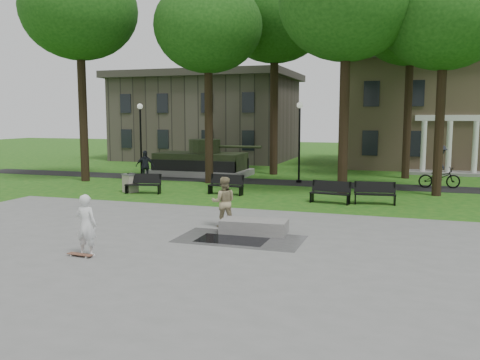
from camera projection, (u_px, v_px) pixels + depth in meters
The scene contains 26 objects.
ground at pixel (218, 223), 18.70m from camera, with size 120.00×120.00×0.00m, color #154F12.
plaza at pixel (154, 258), 13.98m from camera, with size 22.00×16.00×0.02m, color gray.
footpath at pixel (289, 183), 30.01m from camera, with size 44.00×2.60×0.01m, color black.
building_right at pixel (455, 111), 39.57m from camera, with size 17.00×12.00×8.60m.
building_left at pixel (207, 120), 46.64m from camera, with size 15.00×10.00×7.20m, color #4C443D.
tree_0 at pixel (79, 11), 29.65m from camera, with size 6.80×6.80×12.97m.
tree_1 at pixel (208, 27), 28.88m from camera, with size 6.20×6.20×11.63m.
tree_2 at pixel (347, 3), 24.47m from camera, with size 6.60×6.60×12.16m.
tree_3 at pixel (445, 17), 24.11m from camera, with size 6.00×6.00×11.19m.
tree_4 at pixel (275, 16), 33.11m from camera, with size 7.20×7.20×13.50m.
tree_5 at pixel (411, 22), 31.04m from camera, with size 6.40×6.40×12.44m.
lamp_left at pixel (141, 134), 33.04m from camera, with size 0.36×0.36×4.73m.
lamp_mid at pixel (299, 135), 29.79m from camera, with size 0.36×0.36×4.73m.
tank_monument at pixel (201, 162), 33.79m from camera, with size 7.45×3.40×2.40m.
puddle at pixel (232, 240), 16.03m from camera, with size 2.20×1.20×0.00m, color black.
concrete_block at pixel (254, 226), 16.96m from camera, with size 2.20×1.00×0.45m, color gray.
skateboard at pixel (80, 255), 14.13m from camera, with size 0.78×0.20×0.07m, color brown.
skateboarder at pixel (86, 225), 14.12m from camera, with size 0.64×0.42×1.74m, color white.
friend_watching at pixel (224, 202), 17.83m from camera, with size 0.87×0.68×1.79m, color #998B63.
pedestrian_walker at pixel (145, 166), 30.40m from camera, with size 1.10×0.46×1.88m, color black.
cyclist at pixel (440, 171), 27.69m from camera, with size 2.30×1.35×2.37m.
park_bench_0 at pixel (144, 183), 25.83m from camera, with size 1.85×0.87×1.00m.
park_bench_1 at pixel (226, 184), 25.49m from camera, with size 1.83×0.66×1.00m.
park_bench_2 at pixel (330, 192), 22.92m from camera, with size 1.85×0.79×1.00m.
park_bench_3 at pixel (375, 193), 22.66m from camera, with size 1.84×0.73×1.00m.
trash_bin at pixel (130, 183), 26.22m from camera, with size 0.87×0.87×0.96m.
Camera 1 is at (6.51, -17.18, 3.89)m, focal length 38.00 mm.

